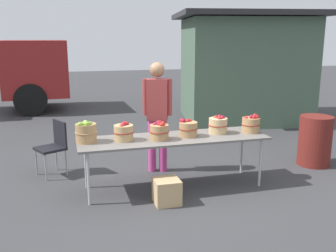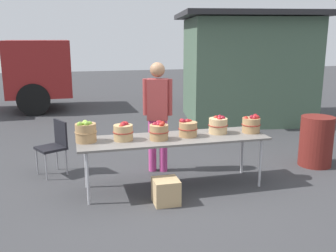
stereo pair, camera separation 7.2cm
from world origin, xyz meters
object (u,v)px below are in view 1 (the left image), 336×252
Objects in this scene: apple_basket_red_4 at (251,124)px; trash_barrel at (315,141)px; folding_chair at (54,143)px; apple_basket_red_2 at (188,128)px; apple_basket_red_3 at (218,125)px; vendor_adult at (157,109)px; apple_basket_green_0 at (86,132)px; market_table at (174,140)px; apple_basket_red_1 at (159,131)px; produce_crate at (167,191)px; apple_basket_red_0 at (124,132)px.

apple_basket_red_4 reaches higher than trash_barrel.
apple_basket_red_2 is at bearing 35.19° from folding_chair.
folding_chair is at bearing 152.17° from apple_basket_red_2.
apple_basket_red_3 is 0.17× the size of vendor_adult.
apple_basket_green_0 is 1.11m from folding_chair.
market_table is 9.64× the size of apple_basket_red_2.
apple_basket_red_1 is at bearing -178.02° from apple_basket_red_4.
apple_basket_green_0 is 1.10× the size of apple_basket_red_4.
apple_basket_red_2 is 0.99m from apple_basket_red_4.
market_table is at bearing 13.36° from apple_basket_red_1.
vendor_adult is 1.53m from produce_crate.
apple_basket_red_2 is (0.44, 0.07, -0.01)m from apple_basket_red_1.
apple_basket_red_1 is 1.00× the size of apple_basket_red_2.
apple_basket_red_3 is at bearing 1.60° from apple_basket_red_0.
trash_barrel is at bearing 3.91° from apple_basket_green_0.
apple_basket_red_4 is 0.33× the size of trash_barrel.
apple_basket_red_3 is (0.71, 0.07, 0.16)m from market_table.
apple_basket_red_1 is at bearing -172.24° from apple_basket_red_3.
trash_barrel is at bearing 7.32° from market_table.
apple_basket_green_0 reaches higher than produce_crate.
apple_basket_red_0 is at bearing 169.77° from apple_basket_red_1.
apple_basket_red_1 is 0.99× the size of apple_basket_red_4.
apple_basket_red_4 is 0.86× the size of produce_crate.
apple_basket_red_1 is 0.82m from vendor_adult.
produce_crate is at bearing -148.21° from apple_basket_red_3.
apple_basket_red_3 is at bearing 7.76° from apple_basket_red_1.
produce_crate is (0.97, -0.59, -0.73)m from apple_basket_green_0.
market_table is 9.23× the size of apple_basket_red_3.
market_table is 0.73m from apple_basket_red_3.
vendor_adult reaches higher than apple_basket_red_4.
folding_chair is at bearing 160.58° from apple_basket_red_4.
vendor_adult reaches higher than apple_basket_red_1.
apple_basket_red_3 is 1.96m from trash_barrel.
apple_basket_green_0 is at bearing 177.62° from apple_basket_red_2.
trash_barrel is at bearing -171.31° from vendor_adult.
vendor_adult is at bearing 81.74° from produce_crate.
apple_basket_red_2 is 2.44m from trash_barrel.
apple_basket_red_0 is 0.16× the size of vendor_adult.
apple_basket_red_1 is at bearing -172.20° from trash_barrel.
apple_basket_green_0 is (-1.21, 0.07, 0.18)m from market_table.
vendor_adult is (-0.77, 0.66, 0.17)m from apple_basket_red_3.
folding_chair is (-1.61, 0.28, -0.53)m from vendor_adult.
apple_basket_red_0 is at bearing 178.70° from apple_basket_red_2.
apple_basket_red_0 reaches higher than market_table.
vendor_adult is at bearing 94.56° from market_table.
folding_chair is 4.33m from trash_barrel.
apple_basket_red_1 is (-0.22, -0.05, 0.16)m from market_table.
trash_barrel is 2.56× the size of produce_crate.
apple_basket_green_0 is 0.36× the size of folding_chair.
apple_basket_red_2 is 0.84× the size of produce_crate.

